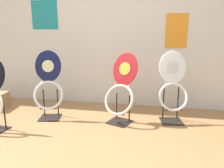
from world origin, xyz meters
TOP-DOWN VIEW (x-y plane):
  - wall_back at (-0.00, 2.15)m, footprint 8.00×0.07m
  - toilet_seat_display_crimson_swirl at (0.46, 1.37)m, footprint 0.49×0.47m
  - toilet_seat_display_white_plain at (1.12, 1.53)m, footprint 0.42×0.37m
  - toilet_seat_display_navy_moon at (-0.54, 1.31)m, footprint 0.43×0.34m

SIDE VIEW (x-z plane):
  - toilet_seat_display_crimson_swirl at x=0.46m, z-range -0.04..0.87m
  - toilet_seat_display_navy_moon at x=-0.54m, z-range -0.04..0.90m
  - toilet_seat_display_white_plain at x=1.12m, z-range 0.00..0.94m
  - wall_back at x=0.00m, z-range 0.00..2.60m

